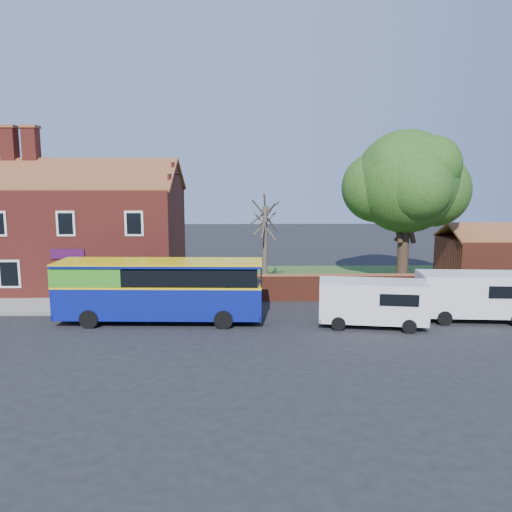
{
  "coord_description": "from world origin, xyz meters",
  "views": [
    {
      "loc": [
        3.61,
        -21.98,
        7.12
      ],
      "look_at": [
        4.15,
        5.0,
        3.01
      ],
      "focal_mm": 35.0,
      "sensor_mm": 36.0,
      "label": 1
    }
  ],
  "objects_px": {
    "van_near": "(373,301)",
    "large_tree": "(406,185)",
    "bus": "(154,287)",
    "van_far": "(475,294)"
  },
  "relations": [
    {
      "from": "bus",
      "to": "van_far",
      "type": "distance_m",
      "value": 16.36
    },
    {
      "from": "bus",
      "to": "van_far",
      "type": "relative_size",
      "value": 1.81
    },
    {
      "from": "bus",
      "to": "van_near",
      "type": "relative_size",
      "value": 1.91
    },
    {
      "from": "van_near",
      "to": "large_tree",
      "type": "relative_size",
      "value": 0.52
    },
    {
      "from": "van_near",
      "to": "large_tree",
      "type": "height_order",
      "value": "large_tree"
    },
    {
      "from": "bus",
      "to": "van_near",
      "type": "distance_m",
      "value": 10.91
    },
    {
      "from": "van_far",
      "to": "van_near",
      "type": "bearing_deg",
      "value": -165.4
    },
    {
      "from": "van_near",
      "to": "large_tree",
      "type": "xyz_separation_m",
      "value": [
        4.42,
        9.38,
        5.54
      ]
    },
    {
      "from": "large_tree",
      "to": "bus",
      "type": "bearing_deg",
      "value": -151.28
    },
    {
      "from": "van_near",
      "to": "van_far",
      "type": "relative_size",
      "value": 0.95
    }
  ]
}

